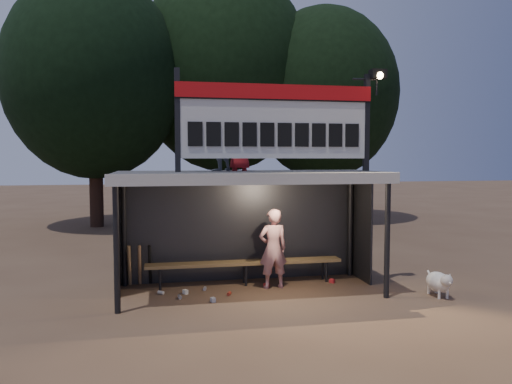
# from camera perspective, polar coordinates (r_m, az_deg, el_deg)

# --- Properties ---
(ground) EXTENTS (80.00, 80.00, 0.00)m
(ground) POSITION_cam_1_polar(r_m,az_deg,el_deg) (9.82, -0.71, -11.30)
(ground) COLOR #503828
(ground) RESTS_ON ground
(player) EXTENTS (0.61, 0.43, 1.58)m
(player) POSITION_cam_1_polar(r_m,az_deg,el_deg) (9.91, 1.96, -6.48)
(player) COLOR silver
(player) RESTS_ON ground
(child_a) EXTENTS (0.67, 0.65, 1.09)m
(child_a) POSITION_cam_1_polar(r_m,az_deg,el_deg) (9.82, -4.35, 5.57)
(child_a) COLOR gray
(child_a) RESTS_ON dugout_shelter
(child_b) EXTENTS (0.52, 0.34, 1.06)m
(child_b) POSITION_cam_1_polar(r_m,az_deg,el_deg) (10.02, -1.91, 5.47)
(child_b) COLOR #AE1A21
(child_b) RESTS_ON dugout_shelter
(dugout_shelter) EXTENTS (5.10, 2.08, 2.32)m
(dugout_shelter) POSITION_cam_1_polar(r_m,az_deg,el_deg) (9.75, -0.98, -0.40)
(dugout_shelter) COLOR #38383A
(dugout_shelter) RESTS_ON ground
(scoreboard_assembly) EXTENTS (4.10, 0.27, 1.99)m
(scoreboard_assembly) POSITION_cam_1_polar(r_m,az_deg,el_deg) (9.61, 2.59, 8.36)
(scoreboard_assembly) COLOR black
(scoreboard_assembly) RESTS_ON dugout_shelter
(bench) EXTENTS (4.00, 0.35, 0.48)m
(bench) POSITION_cam_1_polar(r_m,az_deg,el_deg) (10.25, -1.27, -8.17)
(bench) COLOR olive
(bench) RESTS_ON ground
(tree_left) EXTENTS (6.46, 6.46, 9.27)m
(tree_left) POSITION_cam_1_polar(r_m,az_deg,el_deg) (19.68, -18.04, 12.34)
(tree_left) COLOR #311D15
(tree_left) RESTS_ON ground
(tree_mid) EXTENTS (7.22, 7.22, 10.36)m
(tree_mid) POSITION_cam_1_polar(r_m,az_deg,el_deg) (21.30, -3.69, 13.65)
(tree_mid) COLOR black
(tree_mid) RESTS_ON ground
(tree_right) EXTENTS (6.08, 6.08, 8.72)m
(tree_right) POSITION_cam_1_polar(r_m,az_deg,el_deg) (21.08, 7.73, 11.04)
(tree_right) COLOR #2F2114
(tree_right) RESTS_ON ground
(dog) EXTENTS (0.36, 0.81, 0.49)m
(dog) POSITION_cam_1_polar(r_m,az_deg,el_deg) (10.02, 20.20, -9.60)
(dog) COLOR white
(dog) RESTS_ON ground
(bats) EXTENTS (0.47, 0.33, 0.84)m
(bats) POSITION_cam_1_polar(r_m,az_deg,el_deg) (10.38, -13.15, -8.13)
(bats) COLOR #A0774A
(bats) RESTS_ON ground
(litter) EXTENTS (3.61, 1.01, 0.08)m
(litter) POSITION_cam_1_polar(r_m,az_deg,el_deg) (9.75, -3.67, -11.21)
(litter) COLOR red
(litter) RESTS_ON ground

